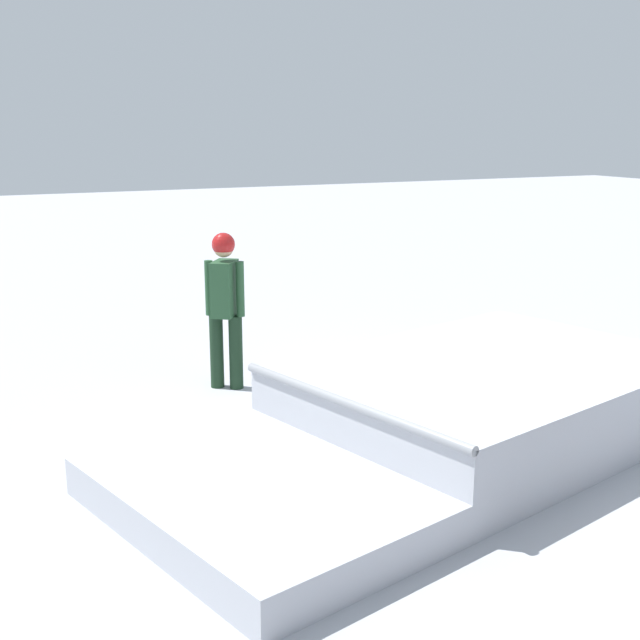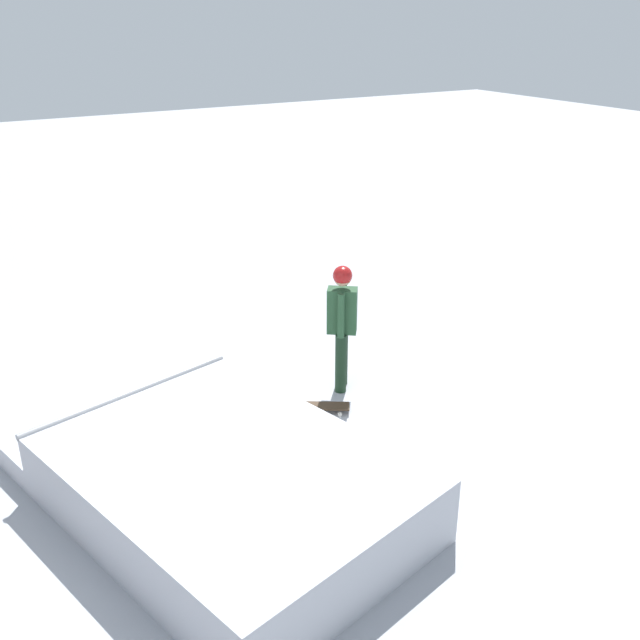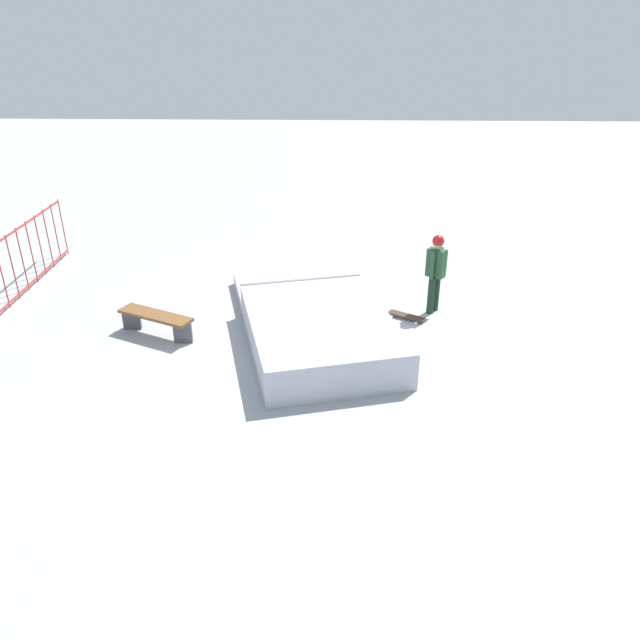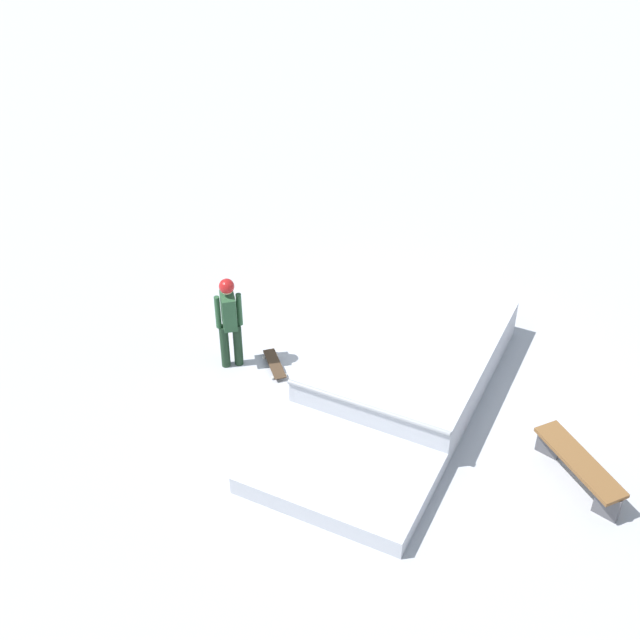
{
  "view_description": "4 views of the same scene",
  "coord_description": "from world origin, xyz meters",
  "px_view_note": "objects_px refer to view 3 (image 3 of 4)",
  "views": [
    {
      "loc": [
        4.4,
        5.96,
        2.86
      ],
      "look_at": [
        0.85,
        -1.46,
        0.9
      ],
      "focal_mm": 46.46,
      "sensor_mm": 36.0,
      "label": 1
    },
    {
      "loc": [
        -5.79,
        2.23,
        4.72
      ],
      "look_at": [
        1.66,
        -2.13,
        1.0
      ],
      "focal_mm": 40.87,
      "sensor_mm": 36.0,
      "label": 2
    },
    {
      "loc": [
        -10.36,
        -0.32,
        5.64
      ],
      "look_at": [
        -0.17,
        -0.01,
        0.6
      ],
      "focal_mm": 33.87,
      "sensor_mm": 36.0,
      "label": 3
    },
    {
      "loc": [
        8.88,
        5.84,
        9.02
      ],
      "look_at": [
        0.54,
        -1.3,
        0.9
      ],
      "focal_mm": 46.81,
      "sensor_mm": 36.0,
      "label": 4
    }
  ],
  "objects_px": {
    "skate_ramp": "(314,323)",
    "skateboard": "(406,316)",
    "skater": "(436,268)",
    "park_bench": "(156,319)"
  },
  "relations": [
    {
      "from": "skate_ramp",
      "to": "skateboard",
      "type": "height_order",
      "value": "skate_ramp"
    },
    {
      "from": "skater",
      "to": "skateboard",
      "type": "xyz_separation_m",
      "value": [
        -0.4,
        0.6,
        -0.93
      ]
    },
    {
      "from": "skate_ramp",
      "to": "skater",
      "type": "distance_m",
      "value": 2.91
    },
    {
      "from": "skater",
      "to": "park_bench",
      "type": "bearing_deg",
      "value": 49.54
    },
    {
      "from": "skate_ramp",
      "to": "skateboard",
      "type": "xyz_separation_m",
      "value": [
        0.9,
        -1.91,
        -0.24
      ]
    },
    {
      "from": "skater",
      "to": "skateboard",
      "type": "distance_m",
      "value": 1.18
    },
    {
      "from": "skater",
      "to": "park_bench",
      "type": "height_order",
      "value": "skater"
    },
    {
      "from": "skater",
      "to": "skateboard",
      "type": "bearing_deg",
      "value": 70.39
    },
    {
      "from": "skateboard",
      "to": "park_bench",
      "type": "xyz_separation_m",
      "value": [
        -0.9,
        5.05,
        0.28
      ]
    },
    {
      "from": "skateboard",
      "to": "park_bench",
      "type": "distance_m",
      "value": 5.14
    }
  ]
}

